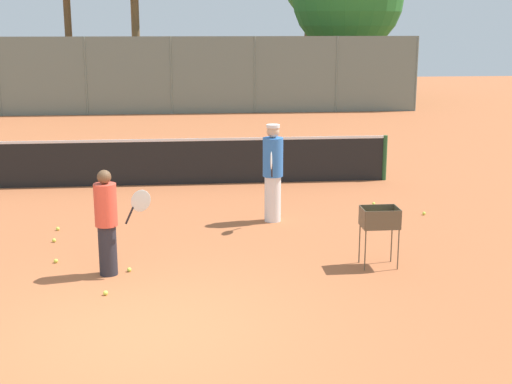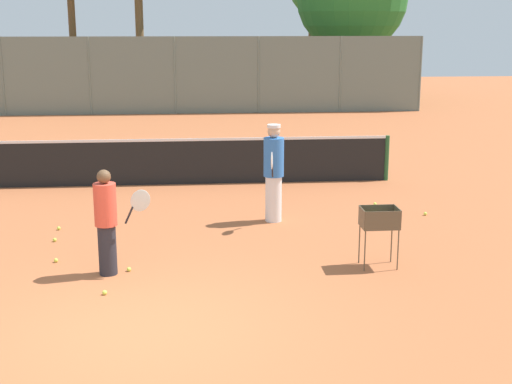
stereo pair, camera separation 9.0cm
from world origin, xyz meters
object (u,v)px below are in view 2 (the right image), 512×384
Objects in this scene: tennis_net at (164,161)px; player_red_cap at (107,221)px; player_white_outfit at (274,172)px; ball_cart at (379,223)px; parked_car at (202,92)px.

tennis_net is 6.63× the size of player_red_cap.
ball_cart is (1.30, -2.70, -0.25)m from player_white_outfit.
player_white_outfit is 0.44× the size of parked_car.
player_red_cap is 1.71× the size of ball_cart.
parked_car is (1.75, 21.45, -0.16)m from player_red_cap.
tennis_net is at bearing 119.89° from ball_cart.
player_white_outfit reaches higher than parked_car.
parked_car reaches higher than tennis_net.
player_white_outfit is at bearing 115.81° from ball_cart.
player_red_cap reaches higher than tennis_net.
player_red_cap is at bearing 179.63° from ball_cart.
tennis_net is 2.51× the size of parked_car.
tennis_net is 3.97m from player_white_outfit.
player_red_cap is 0.38× the size of parked_car.
player_white_outfit reaches higher than player_red_cap.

